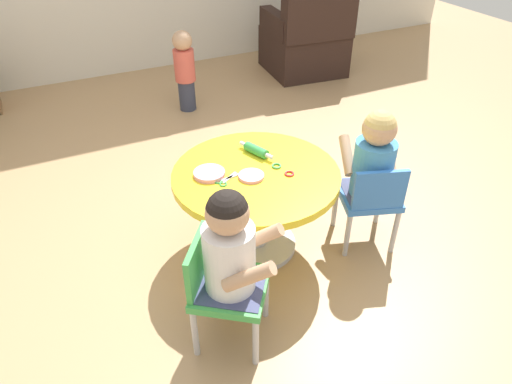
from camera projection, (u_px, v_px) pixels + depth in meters
The scene contains 15 objects.
ground_plane at pixel (256, 245), 2.59m from camera, with size 10.00×10.00×0.00m, color tan.
craft_table at pixel (256, 192), 2.37m from camera, with size 0.85×0.85×0.49m.
child_chair_left at pixel (223, 285), 1.93m from camera, with size 0.42×0.42×0.54m.
seated_child_left at pixel (230, 246), 1.79m from camera, with size 0.44×0.42×0.51m.
child_chair_right at pixel (370, 198), 2.44m from camera, with size 0.38×0.38×0.54m.
seated_child_right at pixel (374, 157), 2.34m from camera, with size 0.37×0.42×0.51m.
armchair_dark at pixel (306, 42), 4.54m from camera, with size 0.77×0.78×0.85m.
toddler_standing at pixel (185, 69), 3.81m from camera, with size 0.17×0.17×0.67m.
rolling_pin at pixel (256, 150), 2.43m from camera, with size 0.10×0.22×0.05m.
craft_scissors at pixel (225, 181), 2.24m from camera, with size 0.14×0.10×0.01m.
playdough_blob_0 at pixel (209, 173), 2.27m from camera, with size 0.16×0.16×0.02m, color pink.
playdough_blob_1 at pixel (251, 176), 2.26m from camera, with size 0.13×0.13×0.02m, color pink.
cookie_cutter_0 at pixel (289, 174), 2.28m from camera, with size 0.05×0.05×0.01m, color red.
cookie_cutter_1 at pixel (277, 166), 2.34m from camera, with size 0.05×0.05×0.01m, color #4CB259.
cookie_cutter_2 at pixel (242, 215), 2.01m from camera, with size 0.06×0.06×0.01m, color #3F99D8.
Camera 1 is at (-0.84, -1.74, 1.75)m, focal length 32.38 mm.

